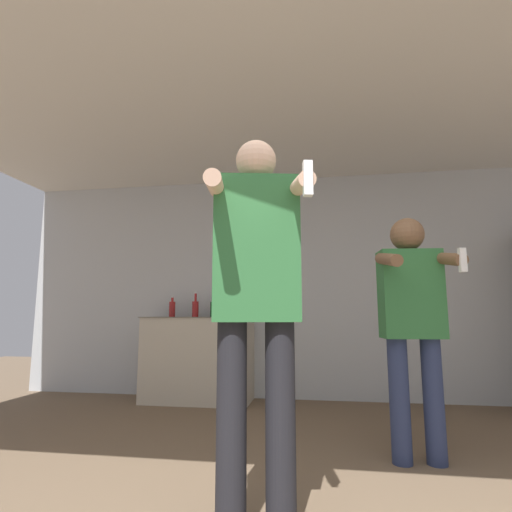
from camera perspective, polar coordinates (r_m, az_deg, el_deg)
wall_back at (r=4.66m, az=8.07°, el=-4.08°), size 7.00×0.06×2.55m
ceiling_slab at (r=3.38m, az=7.09°, el=20.77°), size 7.00×3.84×0.05m
counter at (r=4.57m, az=-8.22°, el=-14.30°), size 1.19×0.57×0.91m
bottle_short_whiskey at (r=4.69m, az=-11.89°, el=-7.35°), size 0.07×0.07×0.24m
bottle_tall_gin at (r=4.54m, az=-6.04°, el=-7.39°), size 0.08×0.08×0.28m
bottle_clear_vodka at (r=4.46m, az=-1.94°, el=-7.54°), size 0.07×0.07×0.24m
bottle_green_wine at (r=4.60m, az=-8.66°, el=-7.34°), size 0.07×0.07×0.28m
person_woman_foreground at (r=1.84m, az=0.02°, el=-5.74°), size 0.51×0.53×1.77m
person_man_side at (r=2.85m, az=21.41°, el=-7.72°), size 0.48×0.52×1.58m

